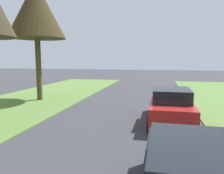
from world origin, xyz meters
The scene contains 2 objects.
street_tree_left_mid_b centered at (-6.57, 14.77, 6.12)m, with size 3.85×3.85×8.00m.
parked_sedan_red centered at (2.19, 11.28, 0.72)m, with size 1.98×4.42×1.57m.
Camera 1 is at (1.60, 1.23, 2.89)m, focal length 34.53 mm.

